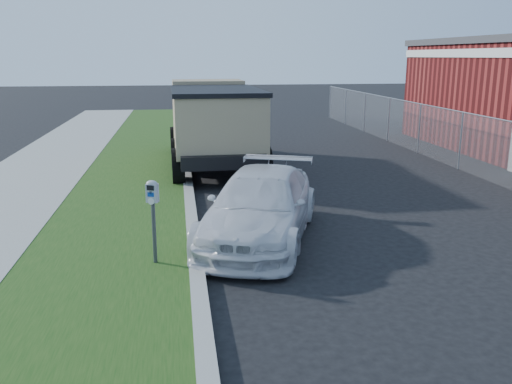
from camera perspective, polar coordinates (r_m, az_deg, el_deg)
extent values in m
plane|color=black|center=(9.91, 8.94, -6.73)|extent=(120.00, 120.00, 0.00)
cube|color=gray|center=(11.36, -6.74, -3.52)|extent=(0.25, 50.00, 0.15)
cube|color=#183E11|center=(11.45, -14.79, -3.82)|extent=(3.00, 50.00, 0.13)
plane|color=slate|center=(18.31, 20.74, 5.05)|extent=(0.00, 30.00, 30.00)
cylinder|color=gray|center=(18.21, 20.99, 7.84)|extent=(0.04, 30.00, 0.04)
cylinder|color=gray|center=(18.31, 20.74, 5.05)|extent=(0.06, 0.06, 1.80)
cylinder|color=gray|center=(20.96, 16.83, 6.40)|extent=(0.06, 0.06, 1.80)
cylinder|color=gray|center=(23.69, 13.79, 7.42)|extent=(0.06, 0.06, 1.80)
cylinder|color=gray|center=(26.48, 11.37, 8.22)|extent=(0.06, 0.06, 1.80)
cylinder|color=gray|center=(29.31, 9.41, 8.85)|extent=(0.06, 0.06, 1.80)
cylinder|color=gray|center=(32.18, 7.79, 9.36)|extent=(0.06, 0.06, 1.80)
cube|color=silver|center=(19.74, 23.89, 13.25)|extent=(0.06, 14.00, 0.30)
cylinder|color=#3F4247|center=(9.16, -10.67, -4.27)|extent=(0.09, 0.09, 1.03)
cube|color=gray|center=(8.97, -10.87, -0.11)|extent=(0.22, 0.18, 0.31)
ellipsoid|color=gray|center=(8.94, -10.91, 0.85)|extent=(0.23, 0.19, 0.12)
cube|color=black|center=(8.89, -11.07, 0.43)|extent=(0.12, 0.06, 0.08)
cube|color=#0D3895|center=(8.92, -11.03, -0.27)|extent=(0.11, 0.05, 0.07)
cylinder|color=silver|center=(8.95, -11.00, -0.97)|extent=(0.11, 0.05, 0.11)
cube|color=#3F4247|center=(8.91, -11.04, -0.08)|extent=(0.04, 0.02, 0.05)
imported|color=silver|center=(10.59, 0.50, -1.41)|extent=(3.28, 4.93, 1.33)
cube|color=black|center=(17.50, -4.43, 5.07)|extent=(2.42, 6.74, 0.37)
cube|color=#8C7A5A|center=(19.78, -5.09, 8.62)|extent=(2.49, 1.93, 2.09)
cube|color=black|center=(19.74, -5.12, 9.83)|extent=(2.52, 1.95, 0.63)
cube|color=#8C7A5A|center=(16.56, -4.24, 7.58)|extent=(2.59, 4.44, 1.68)
cube|color=black|center=(16.49, -4.29, 10.58)|extent=(2.70, 4.55, 0.13)
cube|color=black|center=(20.87, -5.24, 6.30)|extent=(2.52, 0.20, 0.31)
cylinder|color=black|center=(19.76, -8.50, 5.31)|extent=(0.35, 1.05, 1.05)
cylinder|color=black|center=(19.93, -1.53, 5.53)|extent=(0.35, 1.05, 1.05)
cylinder|color=black|center=(16.97, -8.33, 3.87)|extent=(0.35, 1.05, 1.05)
cylinder|color=black|center=(17.17, -0.25, 4.14)|extent=(0.35, 1.05, 1.05)
cylinder|color=black|center=(15.12, -8.18, 2.62)|extent=(0.35, 1.05, 1.05)
cylinder|color=black|center=(15.35, 0.85, 2.94)|extent=(0.35, 1.05, 1.05)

